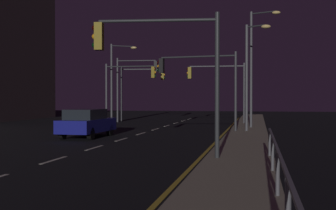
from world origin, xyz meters
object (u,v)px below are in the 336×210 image
traffic_light_mid_right (134,77)px  street_lamp_median (250,67)px  traffic_light_far_left (160,55)px  street_lamp_mid_block (255,58)px  street_lamp_across_street (116,75)px  traffic_light_mid_left (141,83)px  traffic_light_near_left (218,80)px  car (87,123)px  traffic_light_overhead_east (128,81)px  traffic_light_far_right (199,74)px

traffic_light_mid_right → street_lamp_median: 15.15m
traffic_light_far_left → street_lamp_mid_block: bearing=79.4°
traffic_light_far_left → street_lamp_across_street: 24.93m
traffic_light_far_left → traffic_light_mid_left: 27.03m
traffic_light_near_left → traffic_light_far_left: bearing=-90.2°
car → traffic_light_near_left: traffic_light_near_left is taller
traffic_light_near_left → traffic_light_mid_left: (-7.57, 3.99, -0.01)m
traffic_light_near_left → traffic_light_mid_left: bearing=152.2°
street_lamp_mid_block → traffic_light_overhead_east: bearing=153.7°
traffic_light_far_left → street_lamp_median: 13.43m
traffic_light_overhead_east → traffic_light_far_right: 11.31m
traffic_light_near_left → street_lamp_mid_block: 6.20m
traffic_light_near_left → traffic_light_overhead_east: 7.64m
street_lamp_mid_block → car: bearing=-137.3°
street_lamp_across_street → traffic_light_far_right: bearing=-48.6°
traffic_light_overhead_east → traffic_light_mid_left: (0.08, 3.90, -0.02)m
street_lamp_mid_block → traffic_light_mid_right: bearing=145.8°
traffic_light_mid_right → street_lamp_mid_block: size_ratio=0.72×
car → traffic_light_far_right: bearing=41.8°
car → street_lamp_median: size_ratio=0.68×
traffic_light_far_right → traffic_light_overhead_east: bearing=129.7°
traffic_light_overhead_east → street_lamp_mid_block: (10.73, -5.30, 1.28)m
traffic_light_far_right → traffic_light_far_left: 13.37m
traffic_light_mid_left → street_lamp_mid_block: bearing=-40.8°
street_lamp_median → traffic_light_near_left: bearing=107.5°
street_lamp_mid_block → traffic_light_near_left: bearing=120.6°
traffic_light_mid_left → street_lamp_mid_block: street_lamp_mid_block is taller
traffic_light_near_left → traffic_light_mid_left: traffic_light_mid_left is taller
car → traffic_light_near_left: bearing=66.2°
traffic_light_far_right → traffic_light_far_left: bearing=-88.4°
traffic_light_near_left → car: bearing=-113.8°
traffic_light_near_left → traffic_light_mid_right: bearing=164.7°
traffic_light_near_left → street_lamp_across_street: bearing=172.3°
car → traffic_light_near_left: (6.02, 13.62, 2.83)m
car → street_lamp_across_street: (-3.10, 14.86, 3.42)m
car → street_lamp_median: street_lamp_median is taller
traffic_light_mid_right → street_lamp_across_street: size_ratio=0.83×
traffic_light_far_left → traffic_light_mid_left: (-7.51, 25.97, -0.03)m
traffic_light_near_left → street_lamp_median: size_ratio=0.74×
traffic_light_near_left → traffic_light_mid_right: traffic_light_mid_right is taller
traffic_light_overhead_east → traffic_light_far_right: traffic_light_overhead_east is taller
traffic_light_far_right → street_lamp_mid_block: bearing=44.1°
traffic_light_overhead_east → traffic_light_far_left: traffic_light_overhead_east is taller
traffic_light_far_left → street_lamp_across_street: size_ratio=0.71×
car → traffic_light_far_right: traffic_light_far_right is taller
car → street_lamp_mid_block: (9.10, 8.40, 4.12)m
traffic_light_near_left → street_lamp_across_street: size_ratio=0.70×
traffic_light_far_right → traffic_light_mid_left: traffic_light_mid_left is taller
car → traffic_light_mid_left: 17.90m
traffic_light_far_left → traffic_light_mid_left: traffic_light_mid_left is taller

